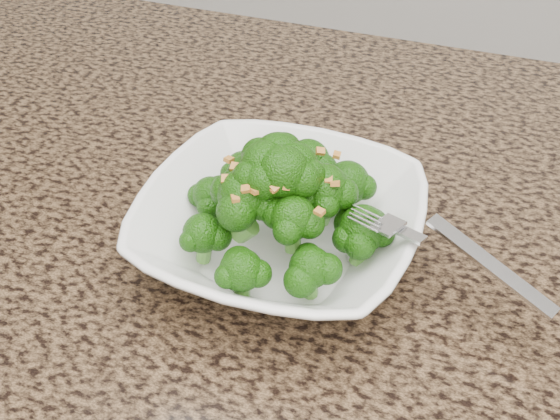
% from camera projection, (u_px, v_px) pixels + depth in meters
% --- Properties ---
extents(granite_counter, '(1.64, 1.04, 0.03)m').
position_uv_depth(granite_counter, '(423.00, 347.00, 0.58)').
color(granite_counter, brown).
rests_on(granite_counter, cabinet).
extents(bowl, '(0.25, 0.25, 0.06)m').
position_uv_depth(bowl, '(280.00, 227.00, 0.62)').
color(bowl, white).
rests_on(bowl, granite_counter).
extents(broccoli_pile, '(0.22, 0.22, 0.08)m').
position_uv_depth(broccoli_pile, '(280.00, 164.00, 0.58)').
color(broccoli_pile, '#1A5409').
rests_on(broccoli_pile, bowl).
extents(garlic_topping, '(0.13, 0.13, 0.01)m').
position_uv_depth(garlic_topping, '(280.00, 122.00, 0.55)').
color(garlic_topping, '#CC8431').
rests_on(garlic_topping, broccoli_pile).
extents(fork, '(0.19, 0.11, 0.01)m').
position_uv_depth(fork, '(417.00, 236.00, 0.56)').
color(fork, silver).
rests_on(fork, bowl).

